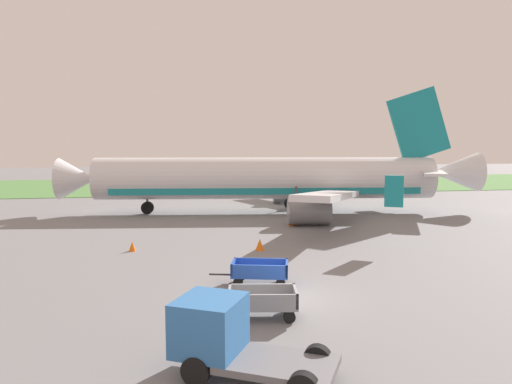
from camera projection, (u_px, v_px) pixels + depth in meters
ground_plane at (283, 297)px, 20.42m from camera, size 220.00×220.00×0.00m
grass_strip at (204, 185)px, 72.64m from camera, size 220.00×28.00×0.06m
airplane at (277, 179)px, 44.13m from camera, size 37.66×30.31×11.34m
baggage_cart_nearest at (262, 301)px, 17.97m from camera, size 3.62×1.76×1.07m
baggage_cart_second_in_row at (260, 272)px, 22.08m from camera, size 3.62×1.96×1.07m
service_truck_beside_carts at (226, 335)px, 13.56m from camera, size 4.75×3.75×2.10m
traffic_cone_near_plane at (260, 245)px, 29.18m from camera, size 0.52×0.52×0.68m
traffic_cone_mid_apron at (291, 221)px, 37.72m from camera, size 0.53×0.53×0.70m
traffic_cone_by_carts at (132, 246)px, 28.97m from camera, size 0.42×0.42×0.56m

